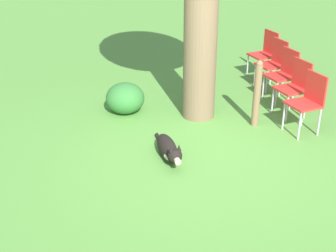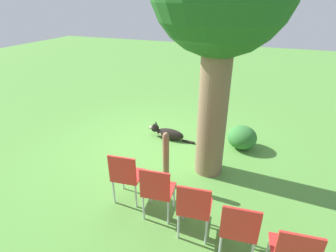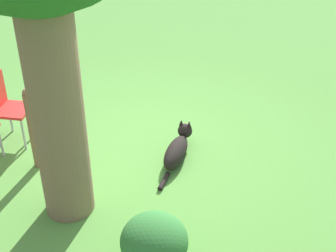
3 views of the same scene
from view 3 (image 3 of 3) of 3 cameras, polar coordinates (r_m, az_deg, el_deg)
name	(u,v)px [view 3 (image 3 of 3)]	position (r m, az deg, el deg)	size (l,w,h in m)	color
ground_plane	(134,152)	(6.04, -4.12, -3.21)	(30.00, 30.00, 0.00)	#56933D
dog	(178,149)	(5.85, 1.18, -2.78)	(0.26, 1.17, 0.37)	black
fence_post	(33,128)	(5.73, -16.15, -0.27)	(0.11, 0.11, 1.06)	#846647
red_chair_0	(6,104)	(6.36, -19.11, 2.54)	(0.47, 0.48, 0.92)	red
low_shrub	(154,241)	(4.47, -1.69, -13.86)	(0.64, 0.64, 0.51)	#337533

